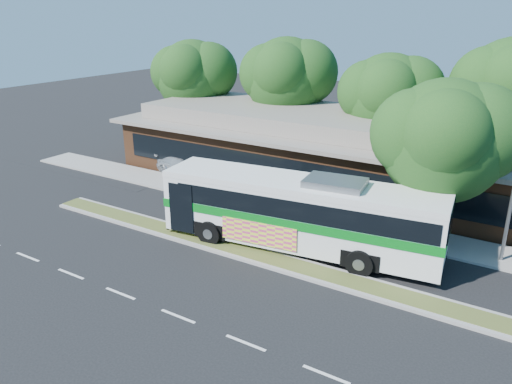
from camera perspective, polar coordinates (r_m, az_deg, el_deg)
ground at (r=22.74m, az=-0.66°, el=-8.03°), size 120.00×120.00×0.00m
median_strip at (r=23.16m, az=0.14°, el=-7.27°), size 26.00×1.10×0.15m
sidewalk at (r=27.81m, az=6.45°, el=-2.60°), size 44.00×2.60×0.12m
parking_lot at (r=40.85m, az=-14.59°, el=4.19°), size 14.00×12.00×0.01m
plaza_building at (r=32.93m, az=11.60°, el=4.52°), size 33.20×11.20×4.45m
tree_bg_a at (r=41.18m, az=-6.65°, el=13.15°), size 6.47×5.80×8.63m
tree_bg_b at (r=37.63m, az=4.21°, el=13.01°), size 6.69×6.00×9.00m
tree_bg_c at (r=33.79m, az=15.59°, el=10.61°), size 6.24×5.60×8.26m
transit_bus at (r=23.22m, az=5.10°, el=-1.88°), size 13.44×4.44×3.71m
sedan at (r=34.58m, az=-8.14°, el=2.94°), size 4.77×2.47×1.32m
sidewalk_tree at (r=24.20m, az=21.69°, el=5.66°), size 6.33×5.67×7.98m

